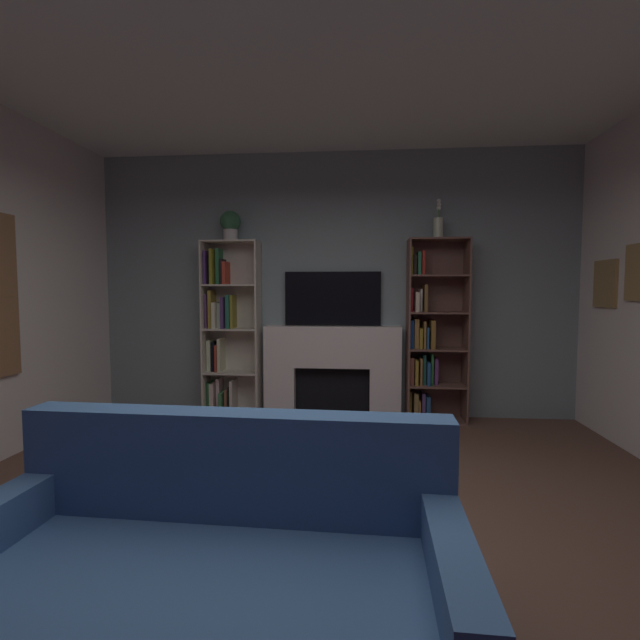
{
  "coord_description": "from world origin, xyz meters",
  "views": [
    {
      "loc": [
        0.3,
        -2.33,
        1.4
      ],
      "look_at": [
        0.0,
        1.07,
        1.17
      ],
      "focal_mm": 25.45,
      "sensor_mm": 36.0,
      "label": 1
    }
  ],
  "objects_px": {
    "bookshelf_right": "(429,338)",
    "coffee_table": "(256,492)",
    "tv": "(333,299)",
    "potted_plant": "(230,224)",
    "couch": "(210,594)",
    "bookshelf_left": "(227,332)",
    "fireplace": "(332,370)",
    "vase_with_flowers": "(438,226)"
  },
  "relations": [
    {
      "from": "potted_plant",
      "to": "couch",
      "type": "xyz_separation_m",
      "value": [
        0.87,
        -3.32,
        -1.83
      ]
    },
    {
      "from": "vase_with_flowers",
      "to": "fireplace",
      "type": "bearing_deg",
      "value": 177.92
    },
    {
      "from": "bookshelf_left",
      "to": "couch",
      "type": "xyz_separation_m",
      "value": [
        0.94,
        -3.37,
        -0.64
      ]
    },
    {
      "from": "tv",
      "to": "potted_plant",
      "type": "xyz_separation_m",
      "value": [
        -1.11,
        -0.12,
        0.81
      ]
    },
    {
      "from": "bookshelf_right",
      "to": "couch",
      "type": "relative_size",
      "value": 1.03
    },
    {
      "from": "bookshelf_left",
      "to": "bookshelf_right",
      "type": "distance_m",
      "value": 2.22
    },
    {
      "from": "coffee_table",
      "to": "tv",
      "type": "bearing_deg",
      "value": 84.9
    },
    {
      "from": "vase_with_flowers",
      "to": "tv",
      "type": "bearing_deg",
      "value": 173.86
    },
    {
      "from": "bookshelf_right",
      "to": "bookshelf_left",
      "type": "bearing_deg",
      "value": 179.53
    },
    {
      "from": "fireplace",
      "to": "bookshelf_left",
      "type": "bearing_deg",
      "value": 179.85
    },
    {
      "from": "potted_plant",
      "to": "coffee_table",
      "type": "xyz_separation_m",
      "value": [
        0.87,
        -2.58,
        -1.78
      ]
    },
    {
      "from": "coffee_table",
      "to": "vase_with_flowers",
      "type": "bearing_deg",
      "value": 62.34
    },
    {
      "from": "couch",
      "to": "coffee_table",
      "type": "height_order",
      "value": "couch"
    },
    {
      "from": "potted_plant",
      "to": "vase_with_flowers",
      "type": "relative_size",
      "value": 0.78
    },
    {
      "from": "coffee_table",
      "to": "couch",
      "type": "bearing_deg",
      "value": -89.89
    },
    {
      "from": "bookshelf_left",
      "to": "coffee_table",
      "type": "relative_size",
      "value": 2.18
    },
    {
      "from": "tv",
      "to": "bookshelf_right",
      "type": "bearing_deg",
      "value": -5.19
    },
    {
      "from": "fireplace",
      "to": "bookshelf_right",
      "type": "bearing_deg",
      "value": -0.84
    },
    {
      "from": "vase_with_flowers",
      "to": "bookshelf_left",
      "type": "bearing_deg",
      "value": 178.92
    },
    {
      "from": "fireplace",
      "to": "coffee_table",
      "type": "xyz_separation_m",
      "value": [
        -0.24,
        -2.62,
        -0.2
      ]
    },
    {
      "from": "tv",
      "to": "potted_plant",
      "type": "relative_size",
      "value": 3.25
    },
    {
      "from": "tv",
      "to": "potted_plant",
      "type": "distance_m",
      "value": 1.38
    },
    {
      "from": "couch",
      "to": "coffee_table",
      "type": "distance_m",
      "value": 0.75
    },
    {
      "from": "tv",
      "to": "bookshelf_left",
      "type": "height_order",
      "value": "bookshelf_left"
    },
    {
      "from": "tv",
      "to": "bookshelf_right",
      "type": "xyz_separation_m",
      "value": [
        1.04,
        -0.09,
        -0.42
      ]
    },
    {
      "from": "tv",
      "to": "coffee_table",
      "type": "distance_m",
      "value": 2.88
    },
    {
      "from": "fireplace",
      "to": "vase_with_flowers",
      "type": "relative_size",
      "value": 3.85
    },
    {
      "from": "fireplace",
      "to": "bookshelf_left",
      "type": "distance_m",
      "value": 1.25
    },
    {
      "from": "tv",
      "to": "couch",
      "type": "xyz_separation_m",
      "value": [
        -0.24,
        -3.44,
        -1.02
      ]
    },
    {
      "from": "fireplace",
      "to": "bookshelf_left",
      "type": "xyz_separation_m",
      "value": [
        -1.18,
        0.0,
        0.4
      ]
    },
    {
      "from": "bookshelf_left",
      "to": "potted_plant",
      "type": "relative_size",
      "value": 5.97
    },
    {
      "from": "vase_with_flowers",
      "to": "couch",
      "type": "height_order",
      "value": "vase_with_flowers"
    },
    {
      "from": "couch",
      "to": "tv",
      "type": "bearing_deg",
      "value": 86.03
    },
    {
      "from": "vase_with_flowers",
      "to": "potted_plant",
      "type": "bearing_deg",
      "value": -179.98
    },
    {
      "from": "tv",
      "to": "couch",
      "type": "relative_size",
      "value": 0.56
    },
    {
      "from": "bookshelf_right",
      "to": "coffee_table",
      "type": "relative_size",
      "value": 2.18
    },
    {
      "from": "bookshelf_right",
      "to": "tv",
      "type": "bearing_deg",
      "value": 174.81
    },
    {
      "from": "fireplace",
      "to": "tv",
      "type": "xyz_separation_m",
      "value": [
        0.0,
        0.08,
        0.78
      ]
    },
    {
      "from": "tv",
      "to": "bookshelf_right",
      "type": "distance_m",
      "value": 1.12
    },
    {
      "from": "vase_with_flowers",
      "to": "coffee_table",
      "type": "distance_m",
      "value": 3.39
    },
    {
      "from": "bookshelf_left",
      "to": "bookshelf_right",
      "type": "relative_size",
      "value": 1.0
    },
    {
      "from": "bookshelf_right",
      "to": "vase_with_flowers",
      "type": "xyz_separation_m",
      "value": [
        0.07,
        -0.03,
        1.18
      ]
    }
  ]
}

